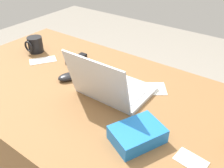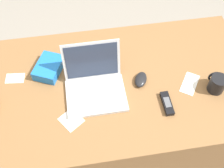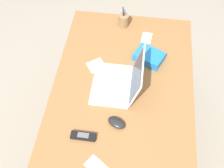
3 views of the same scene
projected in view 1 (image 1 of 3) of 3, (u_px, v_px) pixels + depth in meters
desk at (90, 142)px, 1.39m from camera, size 1.59×0.89×0.75m
laptop at (111, 87)px, 1.11m from camera, size 0.32×0.30×0.24m
computer_mouse at (68, 77)px, 1.24m from camera, size 0.10×0.13×0.03m
coffee_mug_white at (35, 45)px, 1.50m from camera, size 0.09×0.10×0.10m
cordless_phone at (76, 59)px, 1.42m from camera, size 0.04×0.14×0.03m
snack_bag at (137, 134)px, 0.88m from camera, size 0.20×0.22×0.06m
paper_note_near_laptop at (191, 161)px, 0.82m from camera, size 0.11×0.08×0.00m
paper_note_left at (156, 89)px, 1.18m from camera, size 0.14×0.14×0.00m
paper_note_right at (43, 60)px, 1.43m from camera, size 0.15×0.17×0.00m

